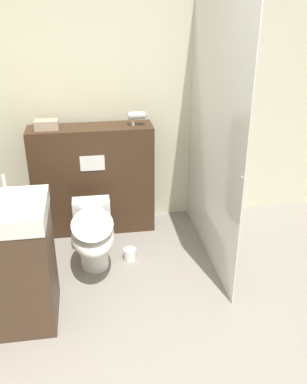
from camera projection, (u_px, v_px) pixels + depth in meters
name	position (u px, v px, depth m)	size (l,w,h in m)	color
wall_back	(133.00, 97.00, 4.03)	(8.00, 0.06, 2.50)	beige
partition_panel	(93.00, 180.00, 4.08)	(1.14, 0.31, 1.05)	#3D2819
shower_glass	(213.00, 137.00, 3.47)	(0.04, 1.52, 2.17)	silver
toilet	(93.00, 235.00, 3.53)	(0.35, 0.71, 0.53)	white
sink_vanity	(13.00, 263.00, 2.94)	(0.54, 0.52, 1.07)	#473323
hair_drier	(137.00, 116.00, 3.86)	(0.18, 0.07, 0.13)	#B7B7BC
folded_towel	(46.00, 125.00, 3.76)	(0.21, 0.13, 0.09)	tan
spare_toilet_roll	(130.00, 254.00, 3.78)	(0.11, 0.11, 0.11)	white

